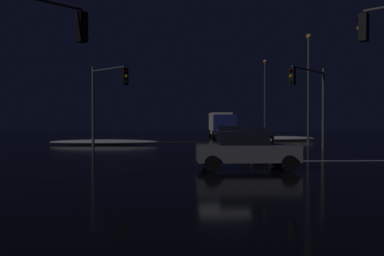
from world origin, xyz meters
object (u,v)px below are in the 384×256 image
traffic_signal_ne (310,92)px  streetlamp_right_near (308,81)px  streetlamp_right_far (265,93)px  sedan_blue (235,135)px  traffic_signal_nw (107,92)px  sedan_black (255,138)px  sedan_gray_crossing (246,150)px  traffic_signal_sw (31,51)px  sedan_green (227,133)px  box_truck (221,124)px

traffic_signal_ne → streetlamp_right_near: bearing=72.3°
traffic_signal_ne → streetlamp_right_far: streetlamp_right_far is taller
sedan_blue → traffic_signal_nw: bearing=-137.6°
sedan_black → traffic_signal_nw: 11.07m
sedan_gray_crossing → streetlamp_right_near: (8.20, 16.46, 4.53)m
sedan_black → traffic_signal_sw: (-10.46, -16.36, 3.43)m
sedan_black → streetlamp_right_near: bearing=36.3°
sedan_green → traffic_signal_nw: 17.82m
sedan_gray_crossing → traffic_signal_sw: 9.11m
sedan_black → sedan_gray_crossing: bearing=-103.1°
sedan_blue → streetlamp_right_far: (5.69, 13.21, 4.67)m
sedan_black → box_truck: size_ratio=0.52×
sedan_black → box_truck: (-0.05, 19.96, 0.91)m
traffic_signal_ne → streetlamp_right_far: bearing=84.7°
sedan_green → traffic_signal_sw: bearing=-109.4°
traffic_signal_nw → streetlamp_right_near: bearing=21.9°
sedan_gray_crossing → traffic_signal_sw: (-7.55, -3.79, 3.43)m
sedan_black → traffic_signal_sw: traffic_signal_sw is taller
traffic_signal_ne → streetlamp_right_far: 22.76m
sedan_black → sedan_green: (-0.44, 12.08, 0.00)m
sedan_black → sedan_blue: same height
box_truck → traffic_signal_ne: bearing=-81.9°
sedan_black → traffic_signal_sw: 19.72m
sedan_green → traffic_signal_nw: (-9.90, -14.48, 3.14)m
traffic_signal_nw → traffic_signal_sw: 13.96m
traffic_signal_nw → streetlamp_right_near: 16.91m
box_truck → streetlamp_right_far: bearing=-0.8°
traffic_signal_ne → streetlamp_right_near: (2.11, 6.61, 1.35)m
box_truck → streetlamp_right_far: (5.34, -0.07, 3.77)m
box_truck → streetlamp_right_far: size_ratio=0.87×
traffic_signal_ne → traffic_signal_sw: (-13.64, -13.64, 0.25)m
sedan_gray_crossing → streetlamp_right_near: bearing=63.5°
traffic_signal_ne → traffic_signal_sw: bearing=-135.0°
traffic_signal_nw → sedan_blue: bearing=42.4°
box_truck → traffic_signal_sw: size_ratio=1.33×
sedan_green → box_truck: (0.39, 7.89, 0.91)m
sedan_black → traffic_signal_nw: (-10.34, -2.40, 3.14)m
sedan_green → box_truck: bearing=87.2°
traffic_signal_sw → streetlamp_right_near: (15.75, 20.25, 1.10)m
traffic_signal_ne → streetlamp_right_near: 7.07m
box_truck → traffic_signal_ne: size_ratio=1.45×
sedan_gray_crossing → traffic_signal_ne: bearing=58.2°
traffic_signal_nw → streetlamp_right_near: (15.63, 6.29, 1.39)m
sedan_blue → traffic_signal_nw: (-9.94, -9.08, 3.14)m
box_truck → traffic_signal_nw: 24.72m
sedan_green → streetlamp_right_near: size_ratio=0.47×
sedan_black → streetlamp_right_near: 7.98m
sedan_green → traffic_signal_ne: (3.62, -14.80, 3.18)m
traffic_signal_sw → streetlamp_right_near: size_ratio=0.67×
sedan_black → sedan_blue: size_ratio=1.00×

